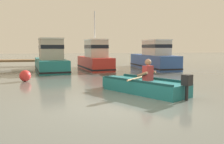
{
  "coord_description": "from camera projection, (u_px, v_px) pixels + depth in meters",
  "views": [
    {
      "loc": [
        -1.52,
        -6.36,
        1.58
      ],
      "look_at": [
        0.71,
        3.46,
        0.55
      ],
      "focal_mm": 38.45,
      "sensor_mm": 36.0,
      "label": 1
    }
  ],
  "objects": [
    {
      "name": "ground_plane",
      "position": [
        115.0,
        105.0,
        6.66
      ],
      "size": [
        120.0,
        120.0,
        0.0
      ],
      "primitive_type": "plane",
      "color": "slate"
    },
    {
      "name": "rowboat_with_person",
      "position": [
        143.0,
        85.0,
        8.41
      ],
      "size": [
        2.46,
        3.46,
        1.19
      ],
      "color": "#1E727A",
      "rests_on": "ground"
    },
    {
      "name": "moored_boat_teal",
      "position": [
        50.0,
        59.0,
        16.2
      ],
      "size": [
        2.53,
        6.11,
        2.2
      ],
      "color": "#1E727A",
      "rests_on": "ground"
    },
    {
      "name": "moored_boat_red",
      "position": [
        95.0,
        58.0,
        17.2
      ],
      "size": [
        2.09,
        5.05,
        4.15
      ],
      "color": "#B72D28",
      "rests_on": "ground"
    },
    {
      "name": "moored_boat_blue",
      "position": [
        154.0,
        58.0,
        18.1
      ],
      "size": [
        1.65,
        6.26,
        2.15
      ],
      "color": "#2D519E",
      "rests_on": "ground"
    },
    {
      "name": "mooring_buoy",
      "position": [
        25.0,
        76.0,
        11.18
      ],
      "size": [
        0.53,
        0.53,
        0.53
      ],
      "primitive_type": "sphere",
      "color": "red",
      "rests_on": "ground"
    }
  ]
}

